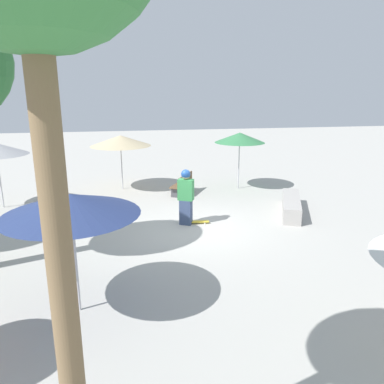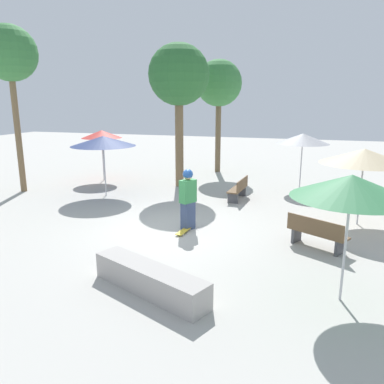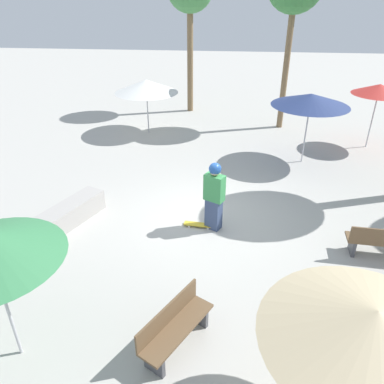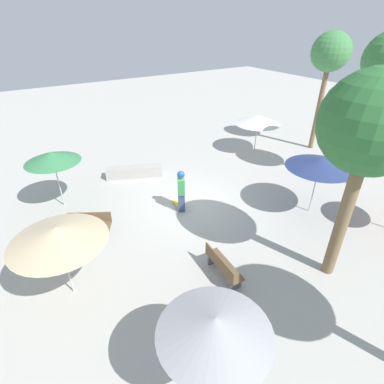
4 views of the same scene
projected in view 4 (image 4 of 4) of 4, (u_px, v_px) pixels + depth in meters
ground_plane at (188, 204)px, 13.20m from camera, size 60.00×60.00×0.00m
skater_main at (181, 190)px, 12.30m from camera, size 0.47×0.56×1.85m
skateboard at (177, 205)px, 13.05m from camera, size 0.28×0.82×0.07m
concrete_ledge at (135, 172)px, 15.32m from camera, size 2.82×1.66×0.55m
bench_near at (223, 266)px, 9.35m from camera, size 0.56×1.63×0.85m
bench_far at (90, 224)px, 11.23m from camera, size 1.61×1.18×0.85m
shade_umbrella_white at (258, 119)px, 17.34m from camera, size 2.61×2.61×2.23m
shade_umbrella_navy at (320, 163)px, 11.60m from camera, size 2.61×2.61×2.45m
shade_umbrella_grey at (215, 326)px, 5.53m from camera, size 2.26×2.26×2.45m
shade_umbrella_tan at (57, 234)px, 7.93m from camera, size 2.63×2.63×2.40m
shade_umbrella_green at (52, 157)px, 11.99m from camera, size 2.20×2.20×2.51m
palm_tree_center_left at (330, 54)px, 16.11m from camera, size 2.08×2.08×6.53m
palm_tree_center_right at (372, 127)px, 7.32m from camera, size 2.65×2.65×6.24m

